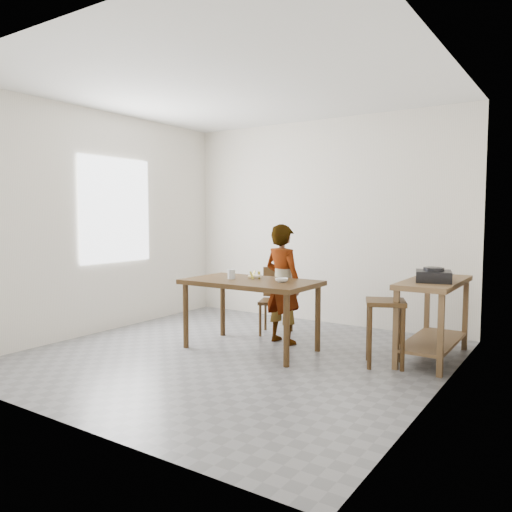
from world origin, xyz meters
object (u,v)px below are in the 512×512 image
Objects in this scene: dining_chair at (276,301)px; stool at (385,333)px; dining_table at (251,315)px; prep_counter at (433,320)px; child at (283,284)px.

dining_chair reaches higher than stool.
dining_chair is at bearing 160.87° from stool.
dining_table is 1.86m from prep_counter.
prep_counter is at bearing -157.77° from child.
dining_chair is 1.25× the size of stool.
prep_counter reaches higher than stool.
prep_counter is 1.51× the size of dining_chair.
child is 0.51m from dining_chair.
dining_table is 1.76× the size of dining_chair.
child is at bearing -170.34° from prep_counter.
stool is (1.53, -0.53, -0.08)m from dining_chair.
dining_chair is at bearing 178.33° from prep_counter.
child is (-1.58, -0.27, 0.27)m from prep_counter.
stool is (1.25, -0.21, -0.35)m from child.
prep_counter is 0.90× the size of child.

